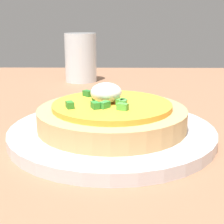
# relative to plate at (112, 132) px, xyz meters

# --- Properties ---
(dining_table) EXTENTS (1.16, 0.87, 0.03)m
(dining_table) POSITION_rel_plate_xyz_m (0.04, 0.10, -0.02)
(dining_table) COLOR #916549
(dining_table) RESTS_ON ground
(plate) EXTENTS (0.26, 0.26, 0.01)m
(plate) POSITION_rel_plate_xyz_m (0.00, 0.00, 0.00)
(plate) COLOR silver
(plate) RESTS_ON dining_table
(pizza) EXTENTS (0.19, 0.19, 0.06)m
(pizza) POSITION_rel_plate_xyz_m (0.00, 0.00, 0.02)
(pizza) COLOR tan
(pizza) RESTS_ON plate
(cup_far) EXTENTS (0.08, 0.08, 0.12)m
(cup_far) POSITION_rel_plate_xyz_m (0.39, 0.08, 0.04)
(cup_far) COLOR silver
(cup_far) RESTS_ON dining_table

